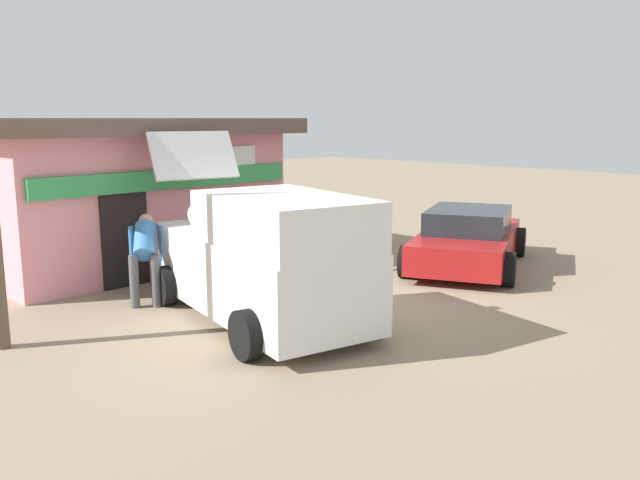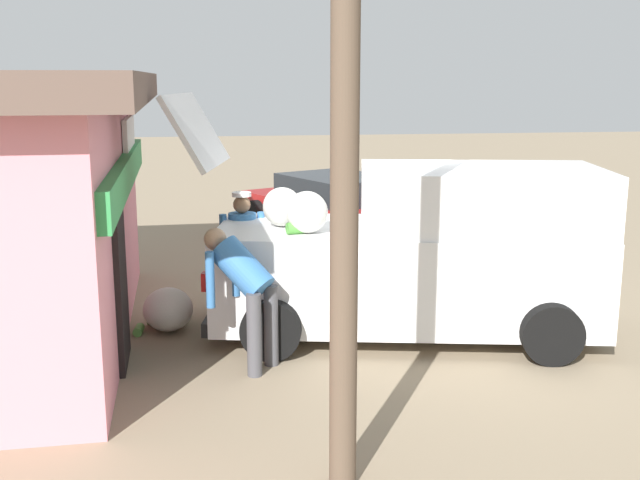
{
  "view_description": "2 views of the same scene",
  "coord_description": "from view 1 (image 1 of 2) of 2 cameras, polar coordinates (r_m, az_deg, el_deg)",
  "views": [
    {
      "loc": [
        -7.46,
        -7.55,
        3.01
      ],
      "look_at": [
        0.42,
        0.66,
        0.91
      ],
      "focal_mm": 37.0,
      "sensor_mm": 36.0,
      "label": 1
    },
    {
      "loc": [
        -9.86,
        2.38,
        2.97
      ],
      "look_at": [
        -0.31,
        0.93,
        0.92
      ],
      "focal_mm": 43.15,
      "sensor_mm": 36.0,
      "label": 2
    }
  ],
  "objects": [
    {
      "name": "paint_bucket",
      "position": [
        13.46,
        -0.58,
        -1.63
      ],
      "size": [
        0.27,
        0.27,
        0.37
      ],
      "primitive_type": "cylinder",
      "color": "silver",
      "rests_on": "ground_plane"
    },
    {
      "name": "parked_sedan",
      "position": [
        13.88,
        12.66,
        0.09
      ],
      "size": [
        4.56,
        3.42,
        1.2
      ],
      "color": "maroon",
      "rests_on": "ground_plane"
    },
    {
      "name": "vendor_standing",
      "position": [
        11.9,
        -7.82,
        0.21
      ],
      "size": [
        0.41,
        0.56,
        1.6
      ],
      "color": "#4C4C51",
      "rests_on": "ground_plane"
    },
    {
      "name": "ground_plane",
      "position": [
        11.04,
        0.8,
        -5.36
      ],
      "size": [
        60.0,
        60.0,
        0.0
      ],
      "primitive_type": "plane",
      "color": "gray"
    },
    {
      "name": "storefront_bar",
      "position": [
        14.22,
        -16.42,
        4.19
      ],
      "size": [
        6.59,
        4.33,
        3.02
      ],
      "color": "pink",
      "rests_on": "ground_plane"
    },
    {
      "name": "delivery_van",
      "position": [
        9.79,
        -4.99,
        -1.57
      ],
      "size": [
        2.74,
        5.06,
        2.79
      ],
      "color": "white",
      "rests_on": "ground_plane"
    },
    {
      "name": "unloaded_banana_pile",
      "position": [
        12.64,
        -11.21,
        -2.41
      ],
      "size": [
        0.81,
        0.73,
        0.5
      ],
      "color": "silver",
      "rests_on": "ground_plane"
    },
    {
      "name": "customer_bending",
      "position": [
        11.1,
        -14.89,
        -0.88
      ],
      "size": [
        0.72,
        0.76,
        1.45
      ],
      "color": "#4C4C51",
      "rests_on": "ground_plane"
    }
  ]
}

